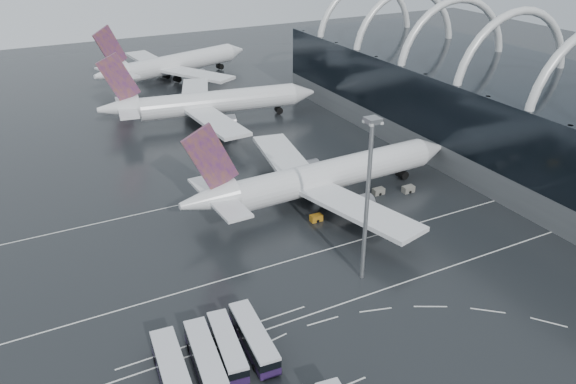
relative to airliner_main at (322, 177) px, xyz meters
name	(u,v)px	position (x,y,z in m)	size (l,w,h in m)	color
ground	(360,288)	(-9.65, -28.41, -5.23)	(420.00, 420.00, 0.00)	black
terminal	(544,123)	(51.92, -8.57, 5.64)	(42.00, 160.00, 34.90)	#585B5D
lane_marking_near	(367,295)	(-9.65, -30.41, -5.23)	(120.00, 0.25, 0.01)	silver
lane_marking_mid	(321,251)	(-9.65, -16.41, -5.23)	(120.00, 0.25, 0.01)	silver
lane_marking_far	(255,188)	(-9.65, 11.59, -5.23)	(120.00, 0.25, 0.01)	silver
bus_bay_line_north	(217,336)	(-33.65, -28.41, -5.23)	(28.00, 0.25, 0.01)	silver
airliner_main	(322,177)	(0.00, 0.00, 0.00)	(61.59, 54.09, 20.89)	white
airliner_gate_b	(208,104)	(-3.52, 55.73, 0.05)	(60.74, 54.11, 21.09)	white
airliner_gate_c	(173,65)	(0.83, 101.92, 0.20)	(59.66, 54.31, 21.71)	white
bus_row_near_a	(173,373)	(-41.55, -34.38, -3.34)	(4.42, 14.18, 3.43)	#251544
bus_row_near_b	(206,359)	(-37.07, -33.73, -3.47)	(4.40, 13.29, 3.21)	#251544
bus_row_near_c	(227,346)	(-33.68, -32.67, -3.60)	(4.30, 12.34, 2.98)	#251544
bus_row_near_d	(254,337)	(-29.93, -32.87, -3.49)	(3.94, 13.05, 3.17)	#251544
floodlight_mast	(368,182)	(-7.71, -26.02, 11.79)	(2.07, 2.07, 27.06)	gray
gse_cart_belly_a	(374,211)	(6.28, -9.68, -4.58)	(2.40, 1.42, 1.31)	#B77718
gse_cart_belly_b	(378,191)	(12.09, -2.97, -4.57)	(2.43, 1.44, 1.33)	slate
gse_cart_belly_c	(316,218)	(-5.07, -6.74, -4.60)	(2.33, 1.38, 1.27)	#B77718
gse_cart_belly_d	(408,189)	(18.22, -5.07, -4.55)	(2.50, 1.48, 1.37)	slate
gse_cart_belly_e	(337,176)	(8.36, 7.28, -4.58)	(2.38, 1.41, 1.30)	#B77718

